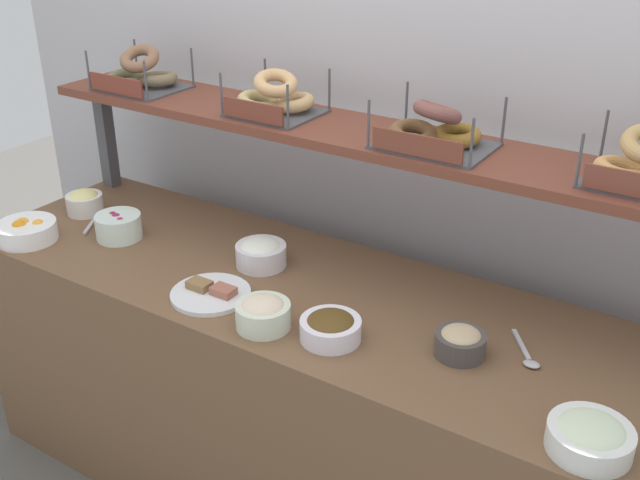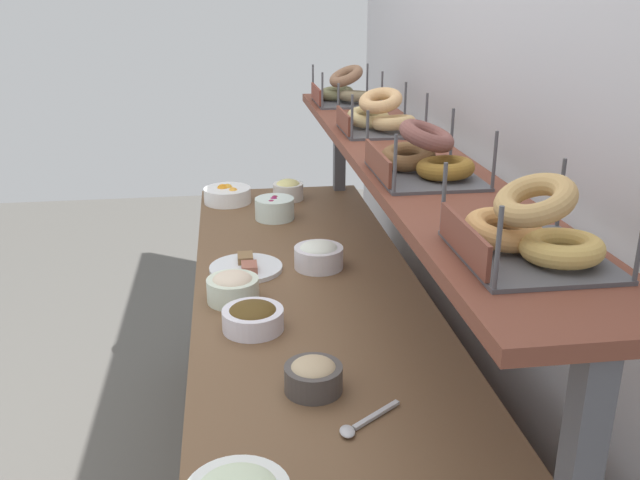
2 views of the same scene
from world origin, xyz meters
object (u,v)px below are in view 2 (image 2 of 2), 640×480
Objects in this scene: bowl_potato_salad at (233,287)px; bowl_egg_salad at (288,190)px; bowl_cream_cheese at (319,255)px; bowl_fruit_salad at (227,195)px; serving_spoon_near_plate at (283,203)px; bagel_basket_sesame at (529,231)px; bowl_hummus at (313,375)px; bagel_basket_cinnamon_raisin at (424,158)px; bowl_beet_salad at (275,208)px; bowl_chocolate_spread at (253,317)px; serving_plate_white at (246,267)px; bagel_basket_plain at (379,116)px; serving_spoon_by_edge at (360,424)px; bagel_basket_poppy at (345,91)px.

bowl_potato_salad is 1.16× the size of bowl_egg_salad.
bowl_fruit_salad is at bearing -159.57° from bowl_cream_cheese.
bagel_basket_sesame reaches higher than serving_spoon_near_plate.
bowl_fruit_salad is at bearing -87.66° from bowl_egg_salad.
bowl_hummus is 0.43× the size of bagel_basket_cinnamon_raisin.
bowl_beet_salad is at bearing 36.56° from bowl_fruit_salad.
bagel_basket_cinnamon_raisin is at bearing 9.98° from bowl_egg_salad.
bagel_basket_cinnamon_raisin is at bearing 80.74° from bowl_chocolate_spread.
serving_spoon_near_plate is (-0.93, 0.23, -0.04)m from bowl_potato_salad.
bowl_hummus is at bearing -50.93° from bagel_basket_cinnamon_raisin.
serving_plate_white is (0.52, -0.13, -0.03)m from bowl_beet_salad.
serving_spoon_near_plate is at bearing -170.81° from bagel_basket_sesame.
serving_plate_white is (-0.42, -0.00, -0.03)m from bowl_chocolate_spread.
bagel_basket_sesame reaches higher than bowl_potato_salad.
bowl_hummus is 0.59m from bagel_basket_cinnamon_raisin.
bowl_egg_salad is 0.86m from bagel_basket_plain.
bowl_egg_salad is (-0.79, -0.03, 0.00)m from bowl_cream_cheese.
bowl_beet_salad is 0.96× the size of bowl_cream_cheese.
serving_spoon_by_edge is at bearing 13.07° from serving_plate_white.
bowl_chocolate_spread is at bearing -156.78° from serving_spoon_by_edge.
serving_spoon_near_plate is at bearing 164.99° from bowl_beet_salad.
bowl_beet_salad is 0.65× the size of serving_plate_white.
serving_spoon_by_edge is 0.52× the size of bagel_basket_sesame.
serving_spoon_near_plate is 0.58× the size of bagel_basket_plain.
serving_plate_white is at bearing -33.54° from bagel_basket_poppy.
bagel_basket_poppy is (-0.14, 0.30, 0.43)m from bowl_beet_salad.
bagel_basket_sesame is (1.70, 0.03, -0.00)m from bagel_basket_poppy.
serving_spoon_by_edge is 1.63m from bagel_basket_poppy.
bagel_basket_poppy is (-1.55, 0.23, 0.47)m from serving_spoon_by_edge.
bagel_basket_poppy is (0.04, 0.26, 0.47)m from serving_spoon_near_plate.
bowl_potato_salad is 0.57× the size of bagel_basket_plain.
bowl_beet_salad is 1.41m from serving_spoon_by_edge.
bowl_cream_cheese is at bearing 171.29° from bowl_hummus.
bagel_basket_cinnamon_raisin is (1.18, 0.25, 0.47)m from serving_spoon_near_plate.
bagel_basket_cinnamon_raisin is (-0.25, 0.31, 0.44)m from bowl_hummus.
serving_spoon_by_edge is at bearing 2.99° from bowl_beet_salad.
bagel_basket_poppy reaches higher than bowl_egg_salad.
serving_spoon_by_edge is at bearing 23.22° from bowl_chocolate_spread.
bagel_basket_sesame is at bearing 12.22° from bowl_cream_cheese.
bowl_hummus is 0.98m from bagel_basket_plain.
bagel_basket_sesame is at bearing 47.80° from bowl_hummus.
bagel_basket_cinnamon_raisin is at bearing 12.08° from serving_spoon_near_plate.
bowl_fruit_salad is 0.96m from bagel_basket_plain.
bagel_basket_sesame reaches higher than bowl_hummus.
bowl_hummus is at bearing 9.73° from serving_plate_white.
bagel_basket_poppy reaches higher than bowl_beet_salad.
serving_spoon_by_edge is (1.59, 0.03, 0.00)m from serving_spoon_near_plate.
bowl_potato_salad is 1.03× the size of serving_spoon_by_edge.
bowl_fruit_salad is 1.00m from bowl_potato_salad.
bowl_egg_salad is at bearing -118.46° from bagel_basket_poppy.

